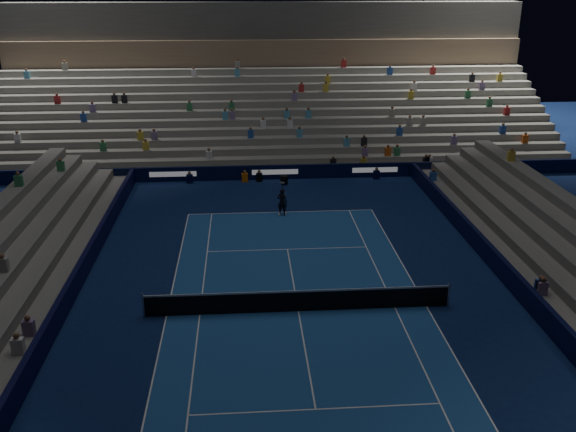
# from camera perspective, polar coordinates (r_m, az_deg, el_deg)

# --- Properties ---
(ground) EXTENTS (90.00, 90.00, 0.00)m
(ground) POSITION_cam_1_polar(r_m,az_deg,el_deg) (26.48, 0.95, -8.70)
(ground) COLOR #0B1944
(ground) RESTS_ON ground
(court_surface) EXTENTS (10.97, 23.77, 0.01)m
(court_surface) POSITION_cam_1_polar(r_m,az_deg,el_deg) (26.48, 0.95, -8.69)
(court_surface) COLOR #19478C
(court_surface) RESTS_ON ground
(sponsor_barrier_far) EXTENTS (44.00, 0.25, 1.00)m
(sponsor_barrier_far) POSITION_cam_1_polar(r_m,az_deg,el_deg) (43.35, -1.20, 4.04)
(sponsor_barrier_far) COLOR black
(sponsor_barrier_far) RESTS_ON ground
(sponsor_barrier_east) EXTENTS (0.25, 37.00, 1.00)m
(sponsor_barrier_east) POSITION_cam_1_polar(r_m,az_deg,el_deg) (28.69, 20.77, -6.58)
(sponsor_barrier_east) COLOR black
(sponsor_barrier_east) RESTS_ON ground
(sponsor_barrier_west) EXTENTS (0.25, 37.00, 1.00)m
(sponsor_barrier_west) POSITION_cam_1_polar(r_m,az_deg,el_deg) (27.24, -20.03, -8.00)
(sponsor_barrier_west) COLOR black
(sponsor_barrier_west) RESTS_ON ground
(grandstand_main) EXTENTS (44.00, 15.20, 11.20)m
(grandstand_main) POSITION_cam_1_polar(r_m,az_deg,el_deg) (51.79, -1.78, 10.10)
(grandstand_main) COLOR slate
(grandstand_main) RESTS_ON ground
(tennis_net) EXTENTS (12.90, 0.10, 1.10)m
(tennis_net) POSITION_cam_1_polar(r_m,az_deg,el_deg) (26.24, 0.96, -7.74)
(tennis_net) COLOR #B2B2B7
(tennis_net) RESTS_ON ground
(tennis_player) EXTENTS (0.69, 0.58, 1.62)m
(tennis_player) POSITION_cam_1_polar(r_m,az_deg,el_deg) (36.55, -0.53, 1.30)
(tennis_player) COLOR black
(tennis_player) RESTS_ON ground
(broadcast_camera) EXTENTS (0.49, 0.91, 0.57)m
(broadcast_camera) POSITION_cam_1_polar(r_m,az_deg,el_deg) (42.34, -0.36, 3.34)
(broadcast_camera) COLOR black
(broadcast_camera) RESTS_ON ground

